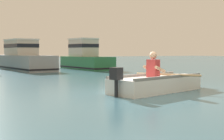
% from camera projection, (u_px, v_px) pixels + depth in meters
% --- Properties ---
extents(ground_plane, '(120.00, 120.00, 0.00)m').
position_uv_depth(ground_plane, '(142.00, 95.00, 8.29)').
color(ground_plane, '#386070').
extents(rowboat_with_person, '(3.70, 1.83, 1.19)m').
position_uv_depth(rowboat_with_person, '(158.00, 83.00, 9.10)').
color(rowboat_with_person, white).
rests_on(rowboat_with_person, ground).
extents(moored_boat_grey, '(2.67, 6.47, 2.01)m').
position_uv_depth(moored_boat_grey, '(23.00, 58.00, 19.80)').
color(moored_boat_grey, gray).
rests_on(moored_boat_grey, ground).
extents(moored_boat_green, '(2.15, 4.84, 2.10)m').
position_uv_depth(moored_boat_green, '(85.00, 58.00, 20.64)').
color(moored_boat_green, '#287042').
rests_on(moored_boat_green, ground).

